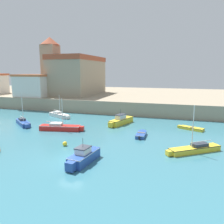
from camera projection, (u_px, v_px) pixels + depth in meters
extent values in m
plane|color=teal|center=(73.00, 159.00, 22.51)|extent=(200.00, 200.00, 0.00)
cube|color=gray|center=(142.00, 98.00, 62.56)|extent=(120.00, 40.00, 2.83)
cube|color=yellow|center=(192.00, 128.00, 33.70)|extent=(3.64, 2.47, 0.43)
cube|color=yellow|center=(180.00, 126.00, 35.01)|extent=(0.72, 0.78, 0.37)
cube|color=black|center=(192.00, 127.00, 33.67)|extent=(3.68, 2.50, 0.07)
cube|color=#997F5B|center=(192.00, 127.00, 33.65)|extent=(0.58, 0.96, 0.08)
cube|color=red|center=(60.00, 128.00, 33.41)|extent=(6.30, 2.50, 0.78)
cube|color=red|center=(82.00, 128.00, 33.01)|extent=(0.77, 0.88, 0.66)
cube|color=white|center=(60.00, 126.00, 33.35)|extent=(6.36, 2.52, 0.07)
cylinder|color=silver|center=(62.00, 112.00, 32.91)|extent=(0.10, 0.10, 4.15)
cylinder|color=silver|center=(55.00, 122.00, 33.33)|extent=(2.74, 0.57, 0.08)
cube|color=silver|center=(56.00, 124.00, 33.38)|extent=(1.99, 1.31, 0.36)
cube|color=#284C9E|center=(141.00, 135.00, 30.22)|extent=(1.23, 2.99, 0.52)
cube|color=#284C9E|center=(143.00, 131.00, 31.87)|extent=(0.66, 0.54, 0.44)
cube|color=white|center=(141.00, 133.00, 30.17)|extent=(1.25, 3.02, 0.07)
cube|color=#997F5B|center=(141.00, 133.00, 30.16)|extent=(1.00, 0.22, 0.08)
cube|color=black|center=(139.00, 138.00, 28.69)|extent=(0.20, 0.20, 0.36)
cube|color=yellow|center=(195.00, 150.00, 24.35)|extent=(5.68, 4.54, 0.63)
cube|color=yellow|center=(169.00, 153.00, 23.32)|extent=(0.82, 0.85, 0.54)
cube|color=black|center=(195.00, 147.00, 24.30)|extent=(5.73, 4.59, 0.07)
cylinder|color=silver|center=(193.00, 127.00, 23.72)|extent=(0.10, 0.10, 4.72)
cylinder|color=silver|center=(201.00, 141.00, 24.43)|extent=(2.29, 1.67, 0.08)
cube|color=#333842|center=(200.00, 145.00, 24.45)|extent=(1.98, 1.75, 0.36)
cube|color=#284C9E|center=(84.00, 157.00, 21.71)|extent=(1.99, 4.18, 0.99)
cube|color=#284C9E|center=(71.00, 166.00, 19.60)|extent=(0.91, 0.77, 0.84)
cube|color=white|center=(84.00, 153.00, 21.62)|extent=(2.01, 4.22, 0.07)
cube|color=silver|center=(83.00, 150.00, 21.39)|extent=(1.29, 1.54, 0.55)
cube|color=#2D333D|center=(83.00, 147.00, 21.33)|extent=(1.38, 1.67, 0.08)
cylinder|color=black|center=(83.00, 143.00, 21.24)|extent=(0.04, 0.04, 0.90)
cube|color=#284C9E|center=(23.00, 123.00, 36.76)|extent=(4.63, 4.01, 0.73)
cube|color=#284C9E|center=(27.00, 126.00, 34.56)|extent=(0.89, 0.91, 0.62)
cube|color=white|center=(23.00, 121.00, 36.70)|extent=(4.68, 4.05, 0.07)
cylinder|color=silver|center=(22.00, 107.00, 35.96)|extent=(0.10, 0.10, 4.71)
cylinder|color=silver|center=(22.00, 117.00, 37.08)|extent=(1.78, 1.41, 0.08)
cube|color=#333842|center=(22.00, 119.00, 37.05)|extent=(1.71, 1.61, 0.36)
cube|color=white|center=(59.00, 115.00, 43.30)|extent=(5.35, 3.65, 0.69)
cube|color=white|center=(68.00, 117.00, 41.29)|extent=(0.94, 1.01, 0.59)
cube|color=black|center=(59.00, 114.00, 43.24)|extent=(5.40, 3.68, 0.07)
cylinder|color=silver|center=(60.00, 104.00, 42.62)|extent=(0.10, 0.10, 3.76)
cylinder|color=silver|center=(57.00, 110.00, 43.58)|extent=(2.15, 1.13, 0.08)
cube|color=silver|center=(57.00, 112.00, 43.56)|extent=(1.86, 1.61, 0.36)
cube|color=yellow|center=(121.00, 121.00, 37.34)|extent=(3.10, 5.61, 0.96)
cube|color=yellow|center=(111.00, 125.00, 34.93)|extent=(0.95, 0.86, 0.82)
cube|color=black|center=(121.00, 119.00, 37.26)|extent=(3.13, 5.66, 0.07)
cube|color=silver|center=(121.00, 117.00, 36.98)|extent=(1.63, 2.15, 0.70)
cube|color=#2D333D|center=(121.00, 115.00, 36.90)|extent=(1.75, 2.32, 0.08)
cylinder|color=black|center=(121.00, 112.00, 36.81)|extent=(0.04, 0.04, 0.90)
sphere|color=yellow|center=(65.00, 144.00, 26.44)|extent=(0.56, 0.56, 0.56)
cube|color=gray|center=(78.00, 78.00, 58.45)|extent=(9.37, 17.27, 8.78)
cube|color=#9E472D|center=(78.00, 59.00, 57.54)|extent=(9.55, 17.62, 1.20)
cube|color=gray|center=(51.00, 70.00, 57.58)|extent=(3.83, 3.83, 12.80)
cone|color=#9E472D|center=(50.00, 41.00, 56.22)|extent=(4.98, 4.98, 2.00)
cube|color=silver|center=(33.00, 87.00, 53.03)|extent=(7.92, 5.37, 4.88)
cube|color=#C1663D|center=(32.00, 75.00, 52.54)|extent=(8.32, 5.64, 0.50)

